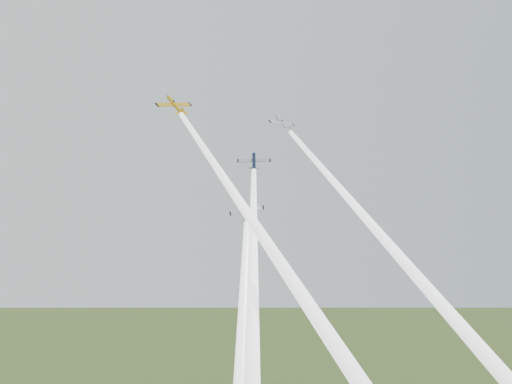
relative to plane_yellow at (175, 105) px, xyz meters
name	(u,v)px	position (x,y,z in m)	size (l,w,h in m)	color
plane_yellow	(175,105)	(0.00, 0.00, 0.00)	(7.91, 7.84, 1.24)	gold
smoke_trail_yellow	(262,235)	(8.14, -27.38, -26.47)	(2.61, 2.61, 71.48)	white
plane_navy	(254,161)	(16.09, -1.34, -10.57)	(6.85, 6.80, 1.07)	black
smoke_trail_navy	(253,272)	(8.03, -23.37, -32.30)	(2.61, 2.61, 57.54)	white
plane_silver_right	(283,124)	(24.16, 2.69, -1.46)	(6.88, 6.83, 1.08)	silver
smoke_trail_silver_right	(383,238)	(32.75, -23.03, -26.58)	(2.61, 2.61, 67.52)	white
plane_silver_low	(247,211)	(11.36, -10.73, -21.50)	(6.53, 6.48, 1.02)	#A7ADB5
smoke_trail_silver_low	(241,352)	(2.89, -32.93, -43.51)	(2.61, 2.61, 58.37)	white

